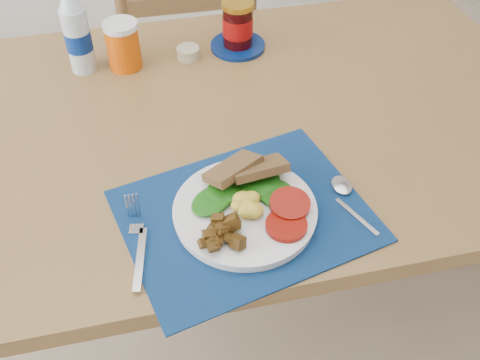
# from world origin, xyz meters

# --- Properties ---
(table) EXTENTS (1.40, 0.90, 0.75)m
(table) POSITION_xyz_m (0.00, 0.20, 0.67)
(table) COLOR brown
(table) RESTS_ON ground
(chair_far) EXTENTS (0.44, 0.42, 1.16)m
(chair_far) POSITION_xyz_m (-0.03, 0.88, 0.59)
(chair_far) COLOR brown
(chair_far) RESTS_ON ground
(placemat) EXTENTS (0.49, 0.42, 0.00)m
(placemat) POSITION_xyz_m (-0.06, -0.08, 0.75)
(placemat) COLOR black
(placemat) RESTS_ON table
(breakfast_plate) EXTENTS (0.26, 0.26, 0.06)m
(breakfast_plate) POSITION_xyz_m (-0.07, -0.09, 0.77)
(breakfast_plate) COLOR silver
(breakfast_plate) RESTS_ON placemat
(fork) EXTENTS (0.04, 0.19, 0.00)m
(fork) POSITION_xyz_m (-0.26, -0.10, 0.76)
(fork) COLOR #B2B5BA
(fork) RESTS_ON placemat
(spoon) EXTENTS (0.05, 0.16, 0.00)m
(spoon) POSITION_xyz_m (0.13, -0.08, 0.76)
(spoon) COLOR #B2B5BA
(spoon) RESTS_ON placemat
(water_bottle) EXTENTS (0.06, 0.06, 0.21)m
(water_bottle) POSITION_xyz_m (-0.33, 0.46, 0.84)
(water_bottle) COLOR #ADBFCC
(water_bottle) RESTS_ON table
(juice_glass) EXTENTS (0.08, 0.08, 0.11)m
(juice_glass) POSITION_xyz_m (-0.23, 0.45, 0.80)
(juice_glass) COLOR #CE4B05
(juice_glass) RESTS_ON table
(ramekin) EXTENTS (0.06, 0.06, 0.03)m
(ramekin) POSITION_xyz_m (-0.08, 0.45, 0.76)
(ramekin) COLOR tan
(ramekin) RESTS_ON table
(jam_on_saucer) EXTENTS (0.14, 0.14, 0.12)m
(jam_on_saucer) POSITION_xyz_m (0.05, 0.47, 0.80)
(jam_on_saucer) COLOR #051A54
(jam_on_saucer) RESTS_ON table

